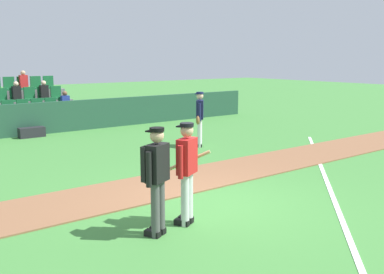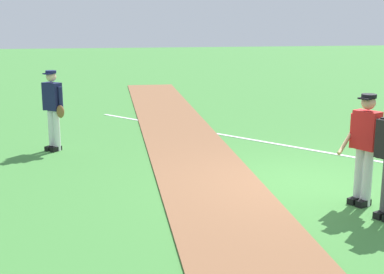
{
  "view_description": "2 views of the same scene",
  "coord_description": "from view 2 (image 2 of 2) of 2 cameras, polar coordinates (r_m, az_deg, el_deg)",
  "views": [
    {
      "loc": [
        -5.28,
        -6.29,
        2.81
      ],
      "look_at": [
        0.68,
        1.55,
        1.03
      ],
      "focal_mm": 41.01,
      "sensor_mm": 36.0,
      "label": 1
    },
    {
      "loc": [
        -8.67,
        3.36,
        2.95
      ],
      "look_at": [
        0.03,
        2.01,
        0.94
      ],
      "focal_mm": 50.72,
      "sensor_mm": 36.0,
      "label": 2
    }
  ],
  "objects": [
    {
      "name": "batter_red_jersey",
      "position": [
        8.81,
        17.72,
        -0.78
      ],
      "size": [
        0.74,
        0.7,
        1.76
      ],
      "color": "silver",
      "rests_on": "ground"
    },
    {
      "name": "ground_plane",
      "position": [
        9.76,
        11.8,
        -5.04
      ],
      "size": [
        80.0,
        80.0,
        0.0
      ],
      "primitive_type": "plane",
      "color": "#42843A"
    },
    {
      "name": "infield_dirt_path",
      "position": [
        9.32,
        2.27,
        -5.53
      ],
      "size": [
        28.0,
        1.84,
        0.03
      ],
      "primitive_type": "cube",
      "color": "brown",
      "rests_on": "ground"
    },
    {
      "name": "runner_navy_jersey",
      "position": [
        12.17,
        -14.39,
        3.04
      ],
      "size": [
        0.54,
        0.52,
        1.76
      ],
      "color": "white",
      "rests_on": "ground"
    },
    {
      "name": "foul_line_chalk",
      "position": [
        12.64,
        9.2,
        -0.79
      ],
      "size": [
        9.02,
        8.06,
        0.01
      ],
      "primitive_type": "cube",
      "rotation": [
        0.0,
        0.0,
        0.73
      ],
      "color": "white",
      "rests_on": "ground"
    }
  ]
}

